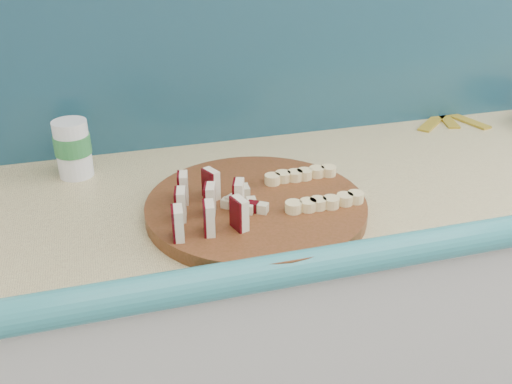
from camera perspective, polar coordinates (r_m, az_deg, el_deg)
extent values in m
cube|color=silver|center=(1.69, 18.66, -11.59)|extent=(2.20, 0.60, 0.88)
cube|color=tan|center=(1.46, 21.31, 2.55)|extent=(2.20, 0.60, 0.03)
cube|color=teal|center=(1.60, 16.88, 15.46)|extent=(2.20, 0.02, 0.50)
cylinder|color=#4A2A0F|center=(1.11, 0.00, -1.53)|extent=(0.45, 0.45, 0.03)
cube|color=#F4E4C3|center=(0.98, -7.72, -3.13)|extent=(0.02, 0.04, 0.06)
cube|color=#41040A|center=(0.98, -8.27, -3.21)|extent=(0.01, 0.04, 0.06)
cube|color=#F4E4C3|center=(1.04, -7.45, -1.25)|extent=(0.02, 0.04, 0.06)
cube|color=#41040A|center=(1.04, -7.97, -1.33)|extent=(0.01, 0.04, 0.06)
cube|color=#F4E4C3|center=(1.10, -7.21, 0.42)|extent=(0.02, 0.04, 0.06)
cube|color=#41040A|center=(1.10, -7.70, 0.35)|extent=(0.01, 0.04, 0.06)
cube|color=#F4E4C3|center=(0.99, -4.62, -2.64)|extent=(0.02, 0.04, 0.06)
cube|color=#41040A|center=(0.99, -5.16, -2.72)|extent=(0.01, 0.04, 0.06)
cube|color=#F4E4C3|center=(1.05, -4.53, -0.80)|extent=(0.02, 0.04, 0.06)
cube|color=#41040A|center=(1.05, -5.04, -0.88)|extent=(0.01, 0.04, 0.06)
cube|color=#F4E4C3|center=(1.11, -4.44, 0.83)|extent=(0.02, 0.04, 0.06)
cube|color=#41040A|center=(1.11, -4.93, 0.76)|extent=(0.01, 0.04, 0.06)
cube|color=#F4E4C3|center=(1.00, -1.59, -2.15)|extent=(0.02, 0.04, 0.06)
cube|color=#41040A|center=(1.00, -2.12, -2.23)|extent=(0.01, 0.04, 0.06)
cube|color=#F4E4C3|center=(1.06, -1.67, -0.36)|extent=(0.02, 0.04, 0.06)
cube|color=#41040A|center=(1.06, -2.17, -0.44)|extent=(0.01, 0.04, 0.06)
cube|color=beige|center=(1.10, -0.83, -0.56)|extent=(0.02, 0.02, 0.02)
cube|color=beige|center=(1.11, -0.86, -0.25)|extent=(0.02, 0.02, 0.02)
cube|color=#41040A|center=(1.12, -1.68, -0.03)|extent=(0.02, 0.02, 0.02)
cube|color=beige|center=(1.10, -1.80, -0.50)|extent=(0.02, 0.02, 0.02)
cube|color=beige|center=(1.09, -2.26, -0.78)|extent=(0.02, 0.02, 0.02)
cube|color=beige|center=(1.07, -1.98, -1.26)|extent=(0.02, 0.02, 0.02)
cube|color=beige|center=(1.08, -1.07, -0.94)|extent=(0.02, 0.02, 0.02)
cube|color=beige|center=(1.09, -0.27, -0.87)|extent=(0.02, 0.02, 0.02)
cylinder|color=#F7DD97|center=(1.07, 3.85, -1.59)|extent=(0.03, 0.03, 0.02)
cylinder|color=#F7DD97|center=(1.07, 5.12, -1.37)|extent=(0.03, 0.03, 0.02)
cylinder|color=#F7DD97|center=(1.08, 6.38, -1.16)|extent=(0.03, 0.03, 0.02)
cylinder|color=#F7DD97|center=(1.09, 7.61, -0.95)|extent=(0.03, 0.03, 0.02)
cylinder|color=#F7DD97|center=(1.10, 8.82, -0.75)|extent=(0.03, 0.03, 0.02)
cylinder|color=#F7DD97|center=(1.12, 10.00, -0.55)|extent=(0.03, 0.03, 0.02)
cylinder|color=#F7DD97|center=(1.17, 1.49, 1.32)|extent=(0.03, 0.03, 0.02)
cylinder|color=#F7DD97|center=(1.18, 2.67, 1.49)|extent=(0.03, 0.03, 0.02)
cylinder|color=#F7DD97|center=(1.19, 3.84, 1.66)|extent=(0.03, 0.03, 0.02)
cylinder|color=#F7DD97|center=(1.20, 4.98, 1.83)|extent=(0.03, 0.03, 0.02)
cylinder|color=#F7DD97|center=(1.21, 6.11, 1.99)|extent=(0.03, 0.03, 0.02)
cylinder|color=#F7DD97|center=(1.22, 7.22, 2.15)|extent=(0.03, 0.03, 0.02)
cylinder|color=white|center=(1.31, -17.83, 4.13)|extent=(0.07, 0.07, 0.13)
cylinder|color=#2F8240|center=(1.30, -17.89, 4.56)|extent=(0.08, 0.08, 0.04)
cube|color=gold|center=(1.64, 17.20, 6.63)|extent=(0.13, 0.12, 0.01)
cube|color=gold|center=(1.69, 18.47, 6.98)|extent=(0.07, 0.15, 0.01)
cube|color=gold|center=(1.69, 20.27, 6.75)|extent=(0.07, 0.15, 0.01)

